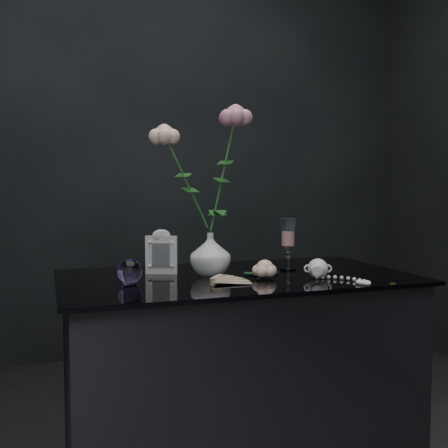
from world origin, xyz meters
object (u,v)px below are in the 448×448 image
object	(u,v)px
vase	(210,254)
wine_glass	(288,244)
picture_frame	(161,252)
loose_rose	(265,269)
paperweight	(130,272)
pearl_jar	(318,268)

from	to	relation	value
vase	wine_glass	size ratio (longest dim) A/B	0.77
vase	wine_glass	distance (m)	0.27
wine_glass	picture_frame	distance (m)	0.41
picture_frame	loose_rose	world-z (taller)	picture_frame
wine_glass	loose_rose	distance (m)	0.18
paperweight	loose_rose	xyz separation A→B (m)	(0.39, -0.03, -0.01)
vase	pearl_jar	size ratio (longest dim) A/B	0.61
pearl_jar	wine_glass	bearing A→B (deg)	115.62
vase	picture_frame	xyz separation A→B (m)	(-0.14, 0.07, 0.00)
vase	picture_frame	world-z (taller)	picture_frame
picture_frame	wine_glass	bearing A→B (deg)	14.86
picture_frame	paperweight	world-z (taller)	picture_frame
picture_frame	paperweight	xyz separation A→B (m)	(-0.12, -0.14, -0.03)
wine_glass	vase	bearing A→B (deg)	-177.22
vase	wine_glass	world-z (taller)	wine_glass
picture_frame	loose_rose	xyz separation A→B (m)	(0.27, -0.18, -0.04)
vase	paperweight	distance (m)	0.26
loose_rose	picture_frame	bearing A→B (deg)	140.80
pearl_jar	picture_frame	bearing A→B (deg)	170.83
vase	loose_rose	distance (m)	0.17
wine_glass	paperweight	world-z (taller)	wine_glass
vase	picture_frame	bearing A→B (deg)	151.66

